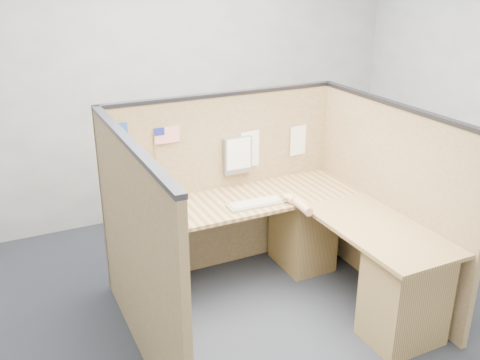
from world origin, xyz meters
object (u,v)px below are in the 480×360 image
l_desk (284,254)px  laptop (154,198)px  mouse (288,199)px  keyboard (255,204)px

l_desk → laptop: laptop is taller
laptop → mouse: size_ratio=3.63×
l_desk → laptop: size_ratio=5.37×
l_desk → laptop: bearing=144.8°
keyboard → mouse: 0.27m
l_desk → keyboard: 0.45m
l_desk → mouse: bearing=54.7°
laptop → keyboard: bearing=-34.7°
laptop → keyboard: 0.78m
laptop → keyboard: laptop is taller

